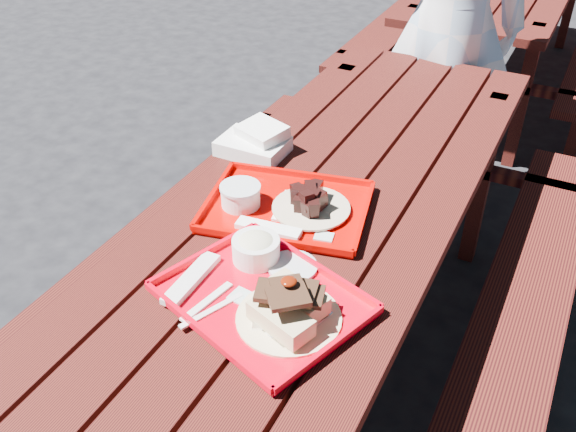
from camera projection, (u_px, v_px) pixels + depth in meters
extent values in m
plane|color=black|center=(308.00, 390.00, 2.17)|extent=(60.00, 60.00, 0.00)
cube|color=#46150D|center=(219.00, 188.00, 1.86)|extent=(0.14, 2.40, 0.04)
cube|color=#46150D|center=(265.00, 201.00, 1.81)|extent=(0.14, 2.40, 0.04)
cube|color=#46150D|center=(313.00, 215.00, 1.75)|extent=(0.14, 2.40, 0.04)
cube|color=#46150D|center=(364.00, 229.00, 1.70)|extent=(0.14, 2.40, 0.04)
cube|color=#46150D|center=(419.00, 245.00, 1.64)|extent=(0.14, 2.40, 0.04)
cube|color=#46150D|center=(154.00, 243.00, 2.14)|extent=(0.25, 2.40, 0.04)
cube|color=#46150D|center=(272.00, 180.00, 2.88)|extent=(0.06, 0.06, 0.42)
cube|color=#46150D|center=(507.00, 363.00, 1.71)|extent=(0.25, 2.40, 0.04)
cube|color=#46150D|center=(540.00, 252.00, 2.45)|extent=(0.06, 0.06, 0.42)
cube|color=#46150D|center=(342.00, 150.00, 2.77)|extent=(0.06, 0.06, 0.75)
cube|color=#46150D|center=(481.00, 183.00, 2.55)|extent=(0.06, 0.06, 0.75)
cube|color=#46150D|center=(410.00, 154.00, 2.62)|extent=(1.40, 0.06, 0.04)
cube|color=#46150D|center=(413.00, 9.00, 4.18)|extent=(0.25, 2.40, 0.04)
cube|color=#46150D|center=(363.00, 88.00, 3.69)|extent=(0.06, 0.06, 0.42)
cube|color=#46150D|center=(443.00, 7.00, 4.92)|extent=(0.06, 0.06, 0.42)
cube|color=#46150D|center=(576.00, 130.00, 3.27)|extent=(0.06, 0.06, 0.42)
cube|color=#46150D|center=(407.00, 77.00, 3.41)|extent=(0.06, 0.06, 0.75)
cube|color=#46150D|center=(522.00, 99.00, 3.19)|extent=(0.06, 0.06, 0.75)
cube|color=#46150D|center=(464.00, 77.00, 3.27)|extent=(1.40, 0.06, 0.04)
cube|color=red|center=(262.00, 301.00, 1.43)|extent=(0.50, 0.44, 0.01)
cube|color=red|center=(313.00, 264.00, 1.52)|extent=(0.40, 0.15, 0.02)
cube|color=red|center=(204.00, 333.00, 1.33)|extent=(0.40, 0.15, 0.02)
cube|color=red|center=(331.00, 347.00, 1.30)|extent=(0.12, 0.31, 0.02)
cube|color=red|center=(203.00, 254.00, 1.55)|extent=(0.12, 0.31, 0.02)
cylinder|color=beige|center=(289.00, 318.00, 1.38)|extent=(0.23, 0.23, 0.01)
cube|color=#D6BF89|center=(280.00, 319.00, 1.33)|extent=(0.16, 0.11, 0.04)
cube|color=#D6BF89|center=(297.00, 297.00, 1.39)|extent=(0.16, 0.11, 0.04)
ellipsoid|color=#581204|center=(289.00, 277.00, 1.31)|extent=(0.03, 0.03, 0.01)
cylinder|color=silver|center=(256.00, 249.00, 1.53)|extent=(0.11, 0.11, 0.06)
ellipsoid|color=beige|center=(256.00, 244.00, 1.52)|extent=(0.10, 0.10, 0.04)
cylinder|color=silver|center=(293.00, 267.00, 1.52)|extent=(0.12, 0.12, 0.01)
cube|color=silver|center=(191.00, 279.00, 1.48)|extent=(0.05, 0.19, 0.02)
cube|color=silver|center=(207.00, 302.00, 1.42)|extent=(0.05, 0.15, 0.01)
cube|color=silver|center=(212.00, 310.00, 1.40)|extent=(0.08, 0.15, 0.00)
cube|color=silver|center=(241.00, 296.00, 1.44)|extent=(0.05, 0.05, 0.00)
cube|color=#C10300|center=(287.00, 209.00, 1.73)|extent=(0.48, 0.41, 0.01)
cube|color=#C10300|center=(301.00, 174.00, 1.85)|extent=(0.41, 0.10, 0.02)
cube|color=#C10300|center=(270.00, 240.00, 1.59)|extent=(0.41, 0.10, 0.02)
cube|color=#C10300|center=(364.00, 216.00, 1.68)|extent=(0.08, 0.32, 0.02)
cube|color=#C10300|center=(213.00, 194.00, 1.76)|extent=(0.08, 0.32, 0.02)
cube|color=white|center=(304.00, 209.00, 1.71)|extent=(0.17, 0.17, 0.01)
cylinder|color=#C4AB8B|center=(311.00, 208.00, 1.71)|extent=(0.21, 0.21, 0.01)
cylinder|color=silver|center=(241.00, 197.00, 1.72)|extent=(0.10, 0.10, 0.05)
cylinder|color=silver|center=(240.00, 187.00, 1.70)|extent=(0.11, 0.11, 0.01)
cube|color=white|center=(268.00, 229.00, 1.64)|extent=(0.17, 0.06, 0.01)
cube|color=silver|center=(324.00, 236.00, 1.62)|extent=(0.05, 0.05, 0.00)
cube|color=white|center=(253.00, 146.00, 1.98)|extent=(0.20, 0.15, 0.05)
cube|color=white|center=(262.00, 132.00, 1.97)|extent=(0.17, 0.15, 0.04)
imported|color=#AECEED|center=(450.00, 25.00, 2.64)|extent=(0.71, 0.56, 1.72)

